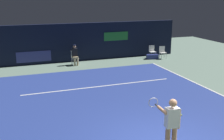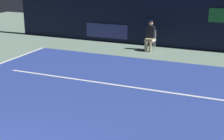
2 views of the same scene
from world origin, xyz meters
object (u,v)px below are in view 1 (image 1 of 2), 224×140
object	(u,v)px
courtside_chair_far	(163,52)
equipment_bag	(152,57)
tennis_player	(171,124)
line_judge_on_chair	(75,55)
tennis_ball	(181,115)
courtside_chair_near	(152,51)

from	to	relation	value
courtside_chair_far	equipment_bag	distance (m)	0.82
tennis_player	equipment_bag	size ratio (longest dim) A/B	2.06
line_judge_on_chair	tennis_ball	bearing A→B (deg)	-78.00
courtside_chair_near	equipment_bag	distance (m)	0.55
line_judge_on_chair	equipment_bag	distance (m)	5.61
courtside_chair_near	tennis_ball	distance (m)	10.20
courtside_chair_far	tennis_ball	bearing A→B (deg)	-116.07
tennis_player	courtside_chair_far	world-z (taller)	tennis_player
courtside_chair_near	equipment_bag	xyz separation A→B (m)	(-0.18, -0.40, -0.34)
courtside_chair_far	tennis_ball	world-z (taller)	courtside_chair_far
courtside_chair_near	courtside_chair_far	world-z (taller)	same
tennis_ball	courtside_chair_near	bearing A→B (deg)	68.03
tennis_player	line_judge_on_chair	size ratio (longest dim) A/B	1.31
tennis_player	tennis_ball	distance (m)	3.01
line_judge_on_chair	courtside_chair_far	distance (m)	6.33
line_judge_on_chair	equipment_bag	world-z (taller)	line_judge_on_chair
tennis_ball	equipment_bag	bearing A→B (deg)	68.14
line_judge_on_chair	courtside_chair_far	size ratio (longest dim) A/B	1.50
tennis_player	tennis_ball	bearing A→B (deg)	49.80
courtside_chair_far	equipment_bag	bearing A→B (deg)	169.64
line_judge_on_chair	tennis_ball	xyz separation A→B (m)	(1.96, -9.21, -0.64)
line_judge_on_chair	tennis_ball	distance (m)	9.43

